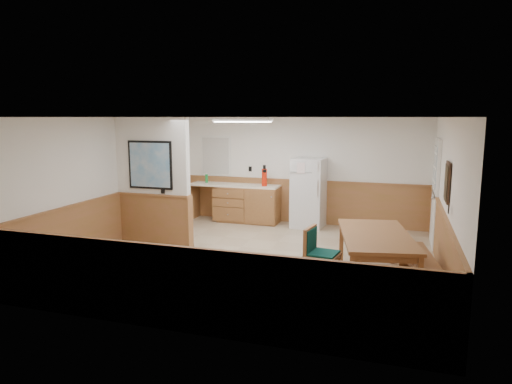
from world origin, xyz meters
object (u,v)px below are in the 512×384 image
(refrigerator, at_px, (309,193))
(dining_chair, at_px, (317,250))
(dining_bench, at_px, (420,263))
(dining_table, at_px, (376,240))
(fire_extinguisher, at_px, (264,177))
(soap_bottle, at_px, (207,179))

(refrigerator, distance_m, dining_chair, 3.59)
(dining_bench, height_order, dining_chair, dining_chair)
(refrigerator, relative_size, dining_table, 0.74)
(dining_table, bearing_deg, fire_extinguisher, 119.02)
(refrigerator, xyz_separation_m, soap_bottle, (-2.57, 0.10, 0.21))
(dining_table, height_order, dining_bench, dining_table)
(refrigerator, distance_m, fire_extinguisher, 1.10)
(dining_chair, bearing_deg, dining_table, 27.63)
(refrigerator, height_order, dining_table, refrigerator)
(dining_table, relative_size, fire_extinguisher, 4.34)
(dining_bench, height_order, fire_extinguisher, fire_extinguisher)
(refrigerator, height_order, fire_extinguisher, refrigerator)
(dining_chair, bearing_deg, fire_extinguisher, 127.44)
(fire_extinguisher, distance_m, soap_bottle, 1.52)
(refrigerator, bearing_deg, soap_bottle, -178.53)
(refrigerator, bearing_deg, dining_chair, -73.03)
(dining_table, relative_size, dining_bench, 1.22)
(dining_bench, bearing_deg, dining_chair, -177.33)
(dining_bench, xyz_separation_m, dining_chair, (-1.51, -0.29, 0.15))
(dining_table, xyz_separation_m, fire_extinguisher, (-2.73, 3.20, 0.46))
(fire_extinguisher, bearing_deg, dining_table, -26.39)
(dining_table, distance_m, dining_chair, 0.91)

